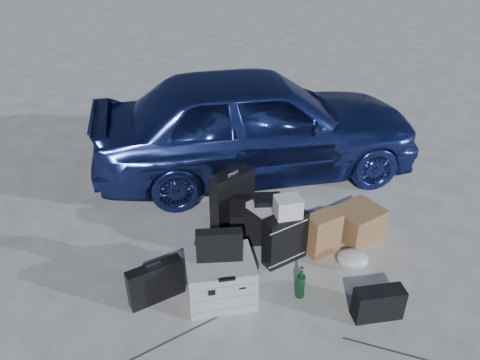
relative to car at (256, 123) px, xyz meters
name	(u,v)px	position (x,y,z in m)	size (l,w,h in m)	color
ground	(284,283)	(-0.37, -2.10, -0.69)	(60.00, 60.00, 0.00)	beige
car	(256,123)	(0.00, 0.00, 0.00)	(1.63, 4.05, 1.38)	navy
pelican_case	(220,279)	(-0.99, -2.11, -0.48)	(0.59, 0.48, 0.43)	#AFB2B5
laptop_bag	(219,245)	(-0.98, -2.09, -0.11)	(0.40, 0.10, 0.30)	black
briefcase	(156,283)	(-1.55, -1.98, -0.49)	(0.50, 0.11, 0.39)	black
suitcase_left	(232,198)	(-0.59, -1.04, -0.37)	(0.49, 0.18, 0.63)	black
suitcase_right	(285,239)	(-0.26, -1.79, -0.42)	(0.44, 0.16, 0.53)	black
white_carton	(288,207)	(-0.24, -1.78, -0.06)	(0.24, 0.19, 0.19)	silver
duffel_bag	(266,222)	(-0.32, -1.39, -0.50)	(0.76, 0.32, 0.38)	black
flat_box_white	(268,205)	(-0.30, -1.39, -0.28)	(0.37, 0.27, 0.06)	silver
flat_box_black	(267,200)	(-0.31, -1.38, -0.22)	(0.28, 0.20, 0.06)	black
kraft_bag	(323,233)	(0.16, -1.77, -0.46)	(0.34, 0.20, 0.45)	olive
cardboard_box	(358,222)	(0.63, -1.63, -0.52)	(0.45, 0.39, 0.34)	olive
plastic_bag	(353,259)	(0.36, -2.06, -0.60)	(0.31, 0.26, 0.17)	silver
messenger_bag	(378,303)	(0.26, -2.70, -0.54)	(0.43, 0.16, 0.30)	black
green_bottle	(301,283)	(-0.29, -2.30, -0.53)	(0.08, 0.08, 0.32)	black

